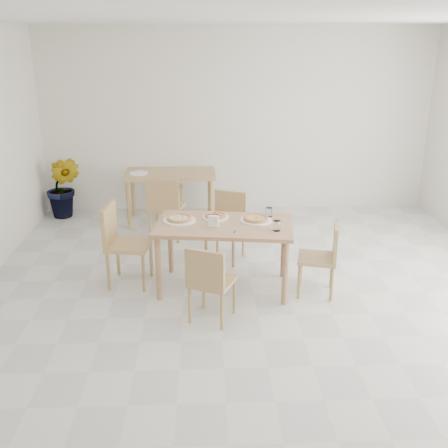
{
  "coord_description": "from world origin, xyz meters",
  "views": [
    {
      "loc": [
        -0.52,
        -4.6,
        2.63
      ],
      "look_at": [
        -0.31,
        0.64,
        0.75
      ],
      "focal_mm": 42.0,
      "sensor_mm": 36.0,
      "label": 1
    }
  ],
  "objects_px": {
    "plate_pepperoni": "(215,217)",
    "napkin_holder": "(214,222)",
    "potted_plant": "(64,187)",
    "plate_empty": "(138,173)",
    "tumbler_a": "(269,212)",
    "chair_south": "(209,279)",
    "plate_margherita": "(256,220)",
    "pizza_mushroom": "(179,218)",
    "chair_east": "(324,254)",
    "chair_north": "(227,221)",
    "main_table": "(224,231)",
    "chair_back_n": "(169,180)",
    "chair_west": "(121,239)",
    "pizza_margherita": "(256,218)",
    "chair_back_s": "(165,204)",
    "tumbler_b": "(277,226)",
    "pizza_pepperoni": "(215,215)",
    "second_table": "(170,179)",
    "plate_mushroom": "(179,220)"
  },
  "relations": [
    {
      "from": "chair_north",
      "to": "napkin_holder",
      "type": "relative_size",
      "value": 6.51
    },
    {
      "from": "chair_north",
      "to": "potted_plant",
      "type": "xyz_separation_m",
      "value": [
        -2.41,
        1.67,
        -0.01
      ]
    },
    {
      "from": "main_table",
      "to": "pizza_margherita",
      "type": "height_order",
      "value": "pizza_margherita"
    },
    {
      "from": "pizza_mushroom",
      "to": "tumbler_a",
      "type": "distance_m",
      "value": 0.99
    },
    {
      "from": "plate_pepperoni",
      "to": "chair_back_n",
      "type": "distance_m",
      "value": 2.85
    },
    {
      "from": "potted_plant",
      "to": "plate_empty",
      "type": "bearing_deg",
      "value": -14.87
    },
    {
      "from": "chair_west",
      "to": "chair_back_n",
      "type": "bearing_deg",
      "value": -0.6
    },
    {
      "from": "pizza_margherita",
      "to": "tumbler_b",
      "type": "relative_size",
      "value": 3.36
    },
    {
      "from": "pizza_pepperoni",
      "to": "chair_back_n",
      "type": "relative_size",
      "value": 0.32
    },
    {
      "from": "tumbler_a",
      "to": "napkin_holder",
      "type": "height_order",
      "value": "napkin_holder"
    },
    {
      "from": "main_table",
      "to": "potted_plant",
      "type": "distance_m",
      "value": 3.43
    },
    {
      "from": "pizza_pepperoni",
      "to": "plate_empty",
      "type": "relative_size",
      "value": 0.95
    },
    {
      "from": "main_table",
      "to": "potted_plant",
      "type": "bearing_deg",
      "value": 140.33
    },
    {
      "from": "plate_empty",
      "to": "chair_east",
      "type": "bearing_deg",
      "value": -47.04
    },
    {
      "from": "plate_pepperoni",
      "to": "napkin_holder",
      "type": "xyz_separation_m",
      "value": [
        -0.03,
        -0.3,
        0.05
      ]
    },
    {
      "from": "plate_pepperoni",
      "to": "chair_north",
      "type": "bearing_deg",
      "value": 76.08
    },
    {
      "from": "chair_north",
      "to": "chair_back_n",
      "type": "distance_m",
      "value": 2.26
    },
    {
      "from": "pizza_margherita",
      "to": "plate_empty",
      "type": "relative_size",
      "value": 1.31
    },
    {
      "from": "chair_north",
      "to": "chair_back_n",
      "type": "bearing_deg",
      "value": 136.0
    },
    {
      "from": "chair_north",
      "to": "napkin_holder",
      "type": "height_order",
      "value": "napkin_holder"
    },
    {
      "from": "chair_west",
      "to": "chair_east",
      "type": "distance_m",
      "value": 2.21
    },
    {
      "from": "tumbler_a",
      "to": "chair_north",
      "type": "bearing_deg",
      "value": 124.51
    },
    {
      "from": "pizza_mushroom",
      "to": "main_table",
      "type": "bearing_deg",
      "value": -11.92
    },
    {
      "from": "chair_south",
      "to": "pizza_mushroom",
      "type": "distance_m",
      "value": 0.95
    },
    {
      "from": "napkin_holder",
      "to": "chair_east",
      "type": "bearing_deg",
      "value": 10.83
    },
    {
      "from": "chair_south",
      "to": "potted_plant",
      "type": "xyz_separation_m",
      "value": [
        -2.17,
        3.24,
        0.02
      ]
    },
    {
      "from": "chair_back_s",
      "to": "potted_plant",
      "type": "bearing_deg",
      "value": -23.29
    },
    {
      "from": "main_table",
      "to": "plate_pepperoni",
      "type": "xyz_separation_m",
      "value": [
        -0.09,
        0.19,
        0.1
      ]
    },
    {
      "from": "second_table",
      "to": "plate_margherita",
      "type": "bearing_deg",
      "value": -65.73
    },
    {
      "from": "chair_south",
      "to": "pizza_pepperoni",
      "type": "height_order",
      "value": "pizza_pepperoni"
    },
    {
      "from": "plate_margherita",
      "to": "potted_plant",
      "type": "relative_size",
      "value": 0.36
    },
    {
      "from": "pizza_mushroom",
      "to": "chair_east",
      "type": "bearing_deg",
      "value": -10.47
    },
    {
      "from": "chair_south",
      "to": "tumbler_a",
      "type": "relative_size",
      "value": 7.75
    },
    {
      "from": "chair_south",
      "to": "chair_east",
      "type": "height_order",
      "value": "chair_east"
    },
    {
      "from": "napkin_holder",
      "to": "potted_plant",
      "type": "relative_size",
      "value": 0.14
    },
    {
      "from": "pizza_mushroom",
      "to": "potted_plant",
      "type": "bearing_deg",
      "value": 127.68
    },
    {
      "from": "chair_back_s",
      "to": "tumbler_a",
      "type": "bearing_deg",
      "value": 143.99
    },
    {
      "from": "pizza_pepperoni",
      "to": "potted_plant",
      "type": "xyz_separation_m",
      "value": [
        -2.25,
        2.32,
        -0.31
      ]
    },
    {
      "from": "chair_north",
      "to": "plate_pepperoni",
      "type": "xyz_separation_m",
      "value": [
        -0.16,
        -0.65,
        0.27
      ]
    },
    {
      "from": "chair_south",
      "to": "chair_back_s",
      "type": "relative_size",
      "value": 0.89
    },
    {
      "from": "second_table",
      "to": "plate_mushroom",
      "type": "bearing_deg",
      "value": -85.44
    },
    {
      "from": "chair_north",
      "to": "chair_back_s",
      "type": "xyz_separation_m",
      "value": [
        -0.81,
        0.63,
        0.03
      ]
    },
    {
      "from": "tumbler_a",
      "to": "second_table",
      "type": "height_order",
      "value": "tumbler_a"
    },
    {
      "from": "pizza_pepperoni",
      "to": "chair_back_n",
      "type": "bearing_deg",
      "value": 103.9
    },
    {
      "from": "second_table",
      "to": "pizza_mushroom",
      "type": "bearing_deg",
      "value": -85.44
    },
    {
      "from": "potted_plant",
      "to": "tumbler_a",
      "type": "bearing_deg",
      "value": -38.87
    },
    {
      "from": "chair_east",
      "to": "tumbler_b",
      "type": "distance_m",
      "value": 0.63
    },
    {
      "from": "chair_west",
      "to": "chair_east",
      "type": "bearing_deg",
      "value": -92.05
    },
    {
      "from": "chair_west",
      "to": "pizza_margherita",
      "type": "xyz_separation_m",
      "value": [
        1.48,
        -0.09,
        0.25
      ]
    },
    {
      "from": "plate_mushroom",
      "to": "second_table",
      "type": "bearing_deg",
      "value": 95.92
    }
  ]
}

